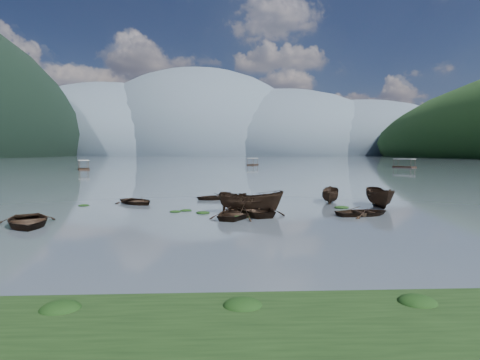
{
  "coord_description": "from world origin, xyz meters",
  "views": [
    {
      "loc": [
        -1.53,
        -22.16,
        4.44
      ],
      "look_at": [
        0.0,
        12.0,
        2.0
      ],
      "focal_mm": 28.0,
      "sensor_mm": 36.0,
      "label": 1
    }
  ],
  "objects_px": {
    "pontoon_left": "(84,170)",
    "pontoon_centre": "(253,165)",
    "rowboat_0": "(28,226)",
    "rowboat_3": "(253,214)"
  },
  "relations": [
    {
      "from": "pontoon_left",
      "to": "pontoon_centre",
      "type": "height_order",
      "value": "pontoon_centre"
    },
    {
      "from": "rowboat_0",
      "to": "rowboat_3",
      "type": "relative_size",
      "value": 0.93
    },
    {
      "from": "rowboat_0",
      "to": "rowboat_3",
      "type": "xyz_separation_m",
      "value": [
        14.22,
        4.03,
        0.0
      ]
    },
    {
      "from": "rowboat_0",
      "to": "rowboat_3",
      "type": "distance_m",
      "value": 14.78
    },
    {
      "from": "pontoon_left",
      "to": "pontoon_centre",
      "type": "relative_size",
      "value": 0.97
    },
    {
      "from": "rowboat_0",
      "to": "rowboat_3",
      "type": "height_order",
      "value": "rowboat_3"
    },
    {
      "from": "pontoon_centre",
      "to": "pontoon_left",
      "type": "bearing_deg",
      "value": -122.8
    },
    {
      "from": "pontoon_centre",
      "to": "rowboat_0",
      "type": "bearing_deg",
      "value": -80.24
    },
    {
      "from": "rowboat_3",
      "to": "rowboat_0",
      "type": "bearing_deg",
      "value": -0.47
    },
    {
      "from": "rowboat_3",
      "to": "pontoon_left",
      "type": "xyz_separation_m",
      "value": [
        -40.59,
        77.22,
        0.0
      ]
    }
  ]
}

